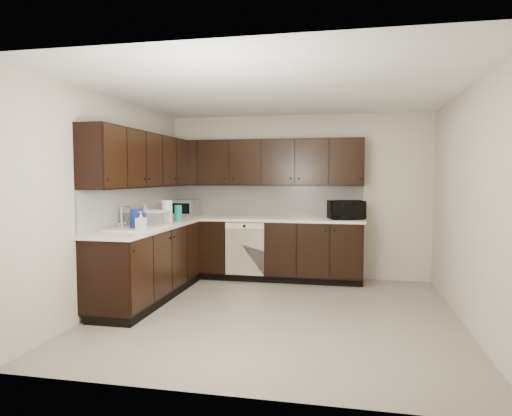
# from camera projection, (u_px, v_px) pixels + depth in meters

# --- Properties ---
(floor) EXTENTS (4.00, 4.00, 0.00)m
(floor) POSITION_uv_depth(u_px,v_px,m) (277.00, 314.00, 5.19)
(floor) COLOR gray
(floor) RESTS_ON ground
(ceiling) EXTENTS (4.00, 4.00, 0.00)m
(ceiling) POSITION_uv_depth(u_px,v_px,m) (277.00, 91.00, 5.02)
(ceiling) COLOR white
(ceiling) RESTS_ON wall_back
(wall_back) EXTENTS (4.00, 0.02, 2.50)m
(wall_back) POSITION_uv_depth(u_px,v_px,m) (297.00, 196.00, 7.06)
(wall_back) COLOR beige
(wall_back) RESTS_ON floor
(wall_left) EXTENTS (0.02, 4.00, 2.50)m
(wall_left) POSITION_uv_depth(u_px,v_px,m) (114.00, 202.00, 5.51)
(wall_left) COLOR beige
(wall_left) RESTS_ON floor
(wall_right) EXTENTS (0.02, 4.00, 2.50)m
(wall_right) POSITION_uv_depth(u_px,v_px,m) (468.00, 207.00, 4.70)
(wall_right) COLOR beige
(wall_right) RESTS_ON floor
(wall_front) EXTENTS (4.00, 0.02, 2.50)m
(wall_front) POSITION_uv_depth(u_px,v_px,m) (232.00, 222.00, 3.15)
(wall_front) COLOR beige
(wall_front) RESTS_ON floor
(lower_cabinets) EXTENTS (3.00, 2.80, 0.90)m
(lower_cabinets) POSITION_uv_depth(u_px,v_px,m) (219.00, 258.00, 6.45)
(lower_cabinets) COLOR black
(lower_cabinets) RESTS_ON floor
(countertop) EXTENTS (3.03, 2.83, 0.04)m
(countertop) POSITION_uv_depth(u_px,v_px,m) (218.00, 222.00, 6.41)
(countertop) COLOR white
(countertop) RESTS_ON lower_cabinets
(backsplash) EXTENTS (3.00, 2.80, 0.48)m
(backsplash) POSITION_uv_depth(u_px,v_px,m) (209.00, 203.00, 6.64)
(backsplash) COLOR silver
(backsplash) RESTS_ON countertop
(upper_cabinets) EXTENTS (3.00, 2.80, 0.70)m
(upper_cabinets) POSITION_uv_depth(u_px,v_px,m) (214.00, 162.00, 6.47)
(upper_cabinets) COLOR black
(upper_cabinets) RESTS_ON wall_back
(dishwasher) EXTENTS (0.58, 0.04, 0.78)m
(dishwasher) POSITION_uv_depth(u_px,v_px,m) (245.00, 246.00, 6.67)
(dishwasher) COLOR #F2E2C6
(dishwasher) RESTS_ON lower_cabinets
(sink) EXTENTS (0.54, 0.82, 0.42)m
(sink) POSITION_uv_depth(u_px,v_px,m) (138.00, 233.00, 5.46)
(sink) COLOR #F2E2C6
(sink) RESTS_ON countertop
(microwave) EXTENTS (0.57, 0.47, 0.27)m
(microwave) POSITION_uv_depth(u_px,v_px,m) (346.00, 210.00, 6.61)
(microwave) COLOR black
(microwave) RESTS_ON countertop
(soap_bottle_a) EXTENTS (0.11, 0.11, 0.22)m
(soap_bottle_a) POSITION_uv_depth(u_px,v_px,m) (141.00, 221.00, 5.22)
(soap_bottle_a) COLOR gray
(soap_bottle_a) RESTS_ON countertop
(soap_bottle_b) EXTENTS (0.12, 0.12, 0.26)m
(soap_bottle_b) POSITION_uv_depth(u_px,v_px,m) (145.00, 214.00, 6.02)
(soap_bottle_b) COLOR gray
(soap_bottle_b) RESTS_ON countertop
(toaster_oven) EXTENTS (0.42, 0.33, 0.25)m
(toaster_oven) POSITION_uv_depth(u_px,v_px,m) (185.00, 208.00, 7.20)
(toaster_oven) COLOR #ABABAD
(toaster_oven) RESTS_ON countertop
(storage_bin) EXTENTS (0.50, 0.38, 0.19)m
(storage_bin) POSITION_uv_depth(u_px,v_px,m) (148.00, 219.00, 5.73)
(storage_bin) COLOR silver
(storage_bin) RESTS_ON countertop
(blue_pitcher) EXTENTS (0.21, 0.21, 0.24)m
(blue_pitcher) POSITION_uv_depth(u_px,v_px,m) (137.00, 219.00, 5.36)
(blue_pitcher) COLOR navy
(blue_pitcher) RESTS_ON countertop
(teal_tumbler) EXTENTS (0.13, 0.13, 0.22)m
(teal_tumbler) POSITION_uv_depth(u_px,v_px,m) (178.00, 213.00, 6.33)
(teal_tumbler) COLOR #0D9785
(teal_tumbler) RESTS_ON countertop
(paper_towel_roll) EXTENTS (0.15, 0.15, 0.30)m
(paper_towel_roll) POSITION_uv_depth(u_px,v_px,m) (167.00, 212.00, 6.03)
(paper_towel_roll) COLOR white
(paper_towel_roll) RESTS_ON countertop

